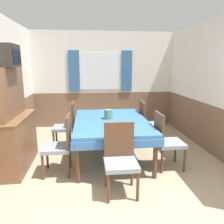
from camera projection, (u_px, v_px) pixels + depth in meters
wall_back at (104, 79)px, 6.07m from camera, size 4.26×0.10×2.60m
wall_left at (2, 89)px, 3.85m from camera, size 0.05×4.51×2.60m
wall_right at (211, 87)px, 4.27m from camera, size 0.05×4.51×2.60m
dining_table at (111, 125)px, 4.07m from camera, size 1.36×1.98×0.72m
chair_right_near at (166, 139)px, 3.64m from camera, size 0.44×0.44×0.96m
chair_right_far at (148, 122)px, 4.73m from camera, size 0.44×0.44×0.96m
chair_left_near at (61, 143)px, 3.46m from camera, size 0.44×0.44×0.96m
chair_left_far at (67, 124)px, 4.54m from camera, size 0.44×0.44×0.96m
chair_head_near at (120, 157)px, 2.96m from camera, size 0.44×0.44×0.96m
sideboard at (13, 127)px, 3.62m from camera, size 0.46×1.19×1.69m
tv at (7, 56)px, 3.28m from camera, size 0.29×0.45×0.34m
vase at (108, 114)px, 4.11m from camera, size 0.16×0.16×0.18m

